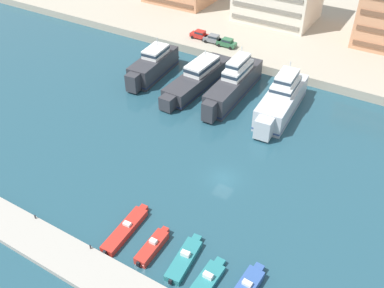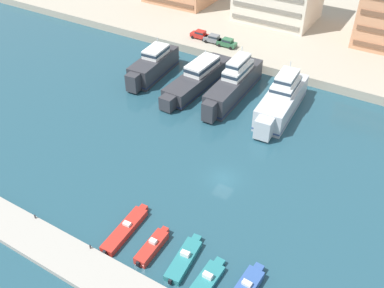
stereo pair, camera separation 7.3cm
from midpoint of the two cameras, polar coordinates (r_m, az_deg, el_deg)
ground_plane at (r=60.56m, az=4.24°, el=-4.63°), size 400.00×400.00×0.00m
quay_promenade at (r=115.42m, az=20.29°, el=15.37°), size 180.00×70.00×1.72m
yacht_charcoal_far_left at (r=84.09m, az=-5.17°, el=10.41°), size 5.04×15.67×7.16m
yacht_charcoal_left at (r=80.27m, az=0.83°, el=8.82°), size 4.93×20.63×6.41m
yacht_charcoal_mid_left at (r=77.23m, az=5.65°, el=8.01°), size 4.27×19.88×8.77m
yacht_silver_center_left at (r=74.01m, az=11.89°, el=5.83°), size 5.68×18.73×8.59m
motorboat_red_far_left at (r=53.96m, az=-8.82°, el=-11.17°), size 2.07×8.63×1.25m
motorboat_red_left at (r=51.73m, az=-5.28°, el=-13.48°), size 1.65×6.12×1.53m
motorboat_teal_mid_left at (r=50.60m, az=-1.00°, el=-15.08°), size 2.43×7.27×1.38m
motorboat_teal_center_left at (r=49.05m, az=2.03°, el=-17.69°), size 2.13×6.33×1.28m
car_red_far_left at (r=95.71m, az=1.10°, el=14.41°), size 4.10×1.93×1.80m
car_grey_left at (r=93.83m, az=2.91°, el=13.86°), size 4.15×2.01×1.80m
car_green_mid_left at (r=92.25m, az=4.72°, el=13.35°), size 4.11×1.93×1.80m
bollard_west at (r=57.41m, az=-20.17°, el=-9.04°), size 0.20×0.20×0.61m
bollard_west_mid at (r=52.28m, az=-13.38°, el=-13.15°), size 0.20×0.20×0.61m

